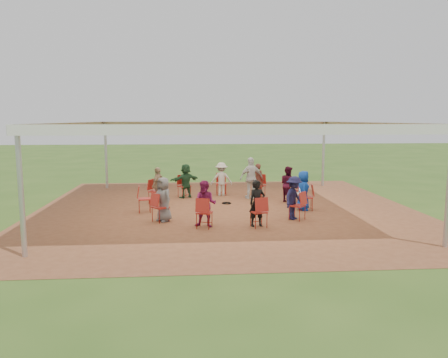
{
  "coord_description": "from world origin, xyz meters",
  "views": [
    {
      "loc": [
        -1.22,
        -14.93,
        3.12
      ],
      "look_at": [
        -0.03,
        0.3,
        1.01
      ],
      "focal_mm": 35.0,
      "sensor_mm": 36.0,
      "label": 1
    }
  ],
  "objects": [
    {
      "name": "ground",
      "position": [
        0.0,
        0.0,
        0.0
      ],
      "size": [
        80.0,
        80.0,
        0.0
      ],
      "primitive_type": "plane",
      "color": "#36561A",
      "rests_on": "ground"
    },
    {
      "name": "person_seated_4",
      "position": [
        -1.41,
        2.27,
        0.69
      ],
      "size": [
        1.32,
        1.06,
        1.36
      ],
      "primitive_type": "imported",
      "rotation": [
        0.0,
        0.0,
        -2.59
      ],
      "color": "#224A2B",
      "rests_on": "ground"
    },
    {
      "name": "person_seated_0",
      "position": [
        2.64,
        -0.42,
        0.69
      ],
      "size": [
        0.47,
        0.71,
        1.36
      ],
      "primitive_type": "imported",
      "rotation": [
        0.0,
        0.0,
        1.41
      ],
      "color": "#0E3BA0",
      "rests_on": "ground"
    },
    {
      "name": "chair_4",
      "position": [
        -1.47,
        2.37,
        0.45
      ],
      "size": [
        0.59,
        0.6,
        0.9
      ],
      "primitive_type": null,
      "rotation": [
        0.0,
        0.0,
        -2.59
      ],
      "color": "#AB231A",
      "rests_on": "ground"
    },
    {
      "name": "person_seated_2",
      "position": [
        1.48,
        2.22,
        0.69
      ],
      "size": [
        0.59,
        0.55,
        1.36
      ],
      "primitive_type": "imported",
      "rotation": [
        0.0,
        0.0,
        2.55
      ],
      "color": "#592B22",
      "rests_on": "ground"
    },
    {
      "name": "chair_0",
      "position": [
        2.76,
        -0.44,
        0.45
      ],
      "size": [
        0.5,
        0.48,
        0.9
      ],
      "primitive_type": null,
      "rotation": [
        0.0,
        0.0,
        1.41
      ],
      "color": "#AB231A",
      "rests_on": "ground"
    },
    {
      "name": "chair_10",
      "position": [
        2.08,
        -1.86,
        0.45
      ],
      "size": [
        0.61,
        0.61,
        0.9
      ],
      "primitive_type": null,
      "rotation": [
        0.0,
        0.0,
        0.84
      ],
      "color": "#AB231A",
      "rests_on": "ground"
    },
    {
      "name": "person_seated_7",
      "position": [
        -0.8,
        -2.55,
        0.69
      ],
      "size": [
        0.74,
        0.56,
        1.36
      ],
      "primitive_type": "imported",
      "rotation": [
        0.0,
        0.0,
        -0.3
      ],
      "color": "#851C52",
      "rests_on": "ground"
    },
    {
      "name": "cable_coil",
      "position": [
        0.12,
        0.92,
        0.02
      ],
      "size": [
        0.36,
        0.36,
        0.03
      ],
      "rotation": [
        0.0,
        0.0,
        0.03
      ],
      "color": "black",
      "rests_on": "ground"
    },
    {
      "name": "person_seated_6",
      "position": [
        -2.05,
        -1.71,
        0.69
      ],
      "size": [
        0.71,
        0.75,
        1.36
      ],
      "primitive_type": "imported",
      "rotation": [
        0.0,
        0.0,
        -0.87
      ],
      "color": "slate",
      "rests_on": "ground"
    },
    {
      "name": "person_seated_3",
      "position": [
        0.04,
        2.67,
        0.69
      ],
      "size": [
        0.89,
        0.45,
        1.36
      ],
      "primitive_type": "imported",
      "rotation": [
        0.0,
        0.0,
        3.12
      ],
      "color": "#BCB6A7",
      "rests_on": "ground"
    },
    {
      "name": "person_seated_1",
      "position": [
        2.45,
        1.07,
        0.69
      ],
      "size": [
        0.61,
        0.76,
        1.36
      ],
      "primitive_type": "imported",
      "rotation": [
        0.0,
        0.0,
        1.98
      ],
      "color": "#3F0C1F",
      "rests_on": "ground"
    },
    {
      "name": "person_seated_5",
      "position": [
        -2.41,
        1.15,
        0.69
      ],
      "size": [
        0.71,
        0.89,
        1.36
      ],
      "primitive_type": "imported",
      "rotation": [
        0.0,
        0.0,
        -2.02
      ],
      "color": "tan",
      "rests_on": "ground"
    },
    {
      "name": "chair_2",
      "position": [
        1.55,
        2.32,
        0.45
      ],
      "size": [
        0.59,
        0.6,
        0.9
      ],
      "primitive_type": null,
      "rotation": [
        0.0,
        0.0,
        2.55
      ],
      "color": "#AB231A",
      "rests_on": "ground"
    },
    {
      "name": "person_seated_9",
      "position": [
        1.99,
        -1.78,
        0.69
      ],
      "size": [
        0.91,
        0.94,
        1.36
      ],
      "primitive_type": "imported",
      "rotation": [
        0.0,
        0.0,
        0.84
      ],
      "color": "#18183D",
      "rests_on": "ground"
    },
    {
      "name": "laptop",
      "position": [
        2.48,
        -0.4,
        0.64
      ],
      "size": [
        0.3,
        0.36,
        0.22
      ],
      "rotation": [
        0.0,
        0.0,
        1.41
      ],
      "color": "#B7B7BC",
      "rests_on": "ground"
    },
    {
      "name": "chair_1",
      "position": [
        2.56,
        1.12,
        0.45
      ],
      "size": [
        0.57,
        0.56,
        0.9
      ],
      "primitive_type": null,
      "rotation": [
        0.0,
        0.0,
        1.98
      ],
      "color": "#AB231A",
      "rests_on": "ground"
    },
    {
      "name": "chair_3",
      "position": [
        0.05,
        2.79,
        0.45
      ],
      "size": [
        0.43,
        0.45,
        0.9
      ],
      "primitive_type": null,
      "rotation": [
        0.0,
        0.0,
        3.12
      ],
      "color": "#AB231A",
      "rests_on": "ground"
    },
    {
      "name": "chair_8",
      "position": [
        -0.83,
        -2.66,
        0.45
      ],
      "size": [
        0.53,
        0.55,
        0.9
      ],
      "primitive_type": null,
      "rotation": [
        0.0,
        0.0,
        -0.3
      ],
      "color": "#AB231A",
      "rests_on": "ground"
    },
    {
      "name": "dirt_patch",
      "position": [
        0.0,
        0.0,
        0.01
      ],
      "size": [
        13.0,
        13.0,
        0.0
      ],
      "primitive_type": "plane",
      "color": "brown",
      "rests_on": "ground"
    },
    {
      "name": "chair_6",
      "position": [
        -2.77,
        -0.35,
        0.45
      ],
      "size": [
        0.49,
        0.47,
        0.9
      ],
      "primitive_type": null,
      "rotation": [
        0.0,
        0.0,
        -1.44
      ],
      "color": "#AB231A",
      "rests_on": "ground"
    },
    {
      "name": "person_seated_8",
      "position": [
        0.71,
        -2.57,
        0.69
      ],
      "size": [
        0.56,
        0.45,
        1.36
      ],
      "primitive_type": "imported",
      "rotation": [
        0.0,
        0.0,
        0.27
      ],
      "color": "black",
      "rests_on": "ground"
    },
    {
      "name": "chair_9",
      "position": [
        0.74,
        -2.69,
        0.45
      ],
      "size": [
        0.52,
        0.54,
        0.9
      ],
      "primitive_type": null,
      "rotation": [
        0.0,
        0.0,
        0.27
      ],
      "color": "#AB231A",
      "rests_on": "ground"
    },
    {
      "name": "chair_5",
      "position": [
        -2.52,
        1.2,
        0.45
      ],
      "size": [
        0.58,
        0.57,
        0.9
      ],
      "primitive_type": null,
      "rotation": [
        0.0,
        0.0,
        -2.02
      ],
      "color": "#AB231A",
      "rests_on": "ground"
    },
    {
      "name": "chair_7",
      "position": [
        -2.14,
        -1.79,
        0.45
      ],
      "size": [
        0.61,
        0.6,
        0.9
      ],
      "primitive_type": null,
      "rotation": [
        0.0,
        0.0,
        -0.87
      ],
      "color": "#AB231A",
      "rests_on": "ground"
    },
    {
      "name": "standing_person",
      "position": [
        1.16,
        1.91,
        0.82
      ],
      "size": [
        1.06,
        0.76,
        1.63
      ],
      "primitive_type": "imported",
      "rotation": [
        0.0,
        0.0,
        3.45
      ],
      "color": "silver",
      "rests_on": "ground"
    },
    {
      "name": "tent",
      "position": [
        0.0,
        0.0,
        2.37
      ],
      "size": [
        10.33,
        10.33,
        3.0
      ],
      "color": "#B2B2B7",
      "rests_on": "ground"
    }
  ]
}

